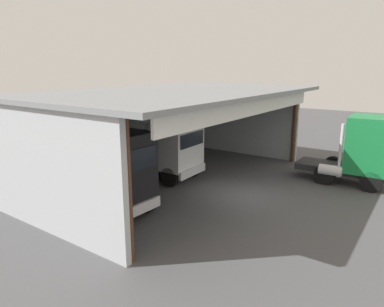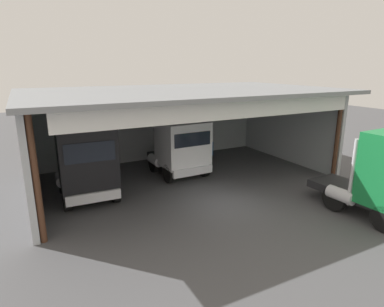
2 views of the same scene
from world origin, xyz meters
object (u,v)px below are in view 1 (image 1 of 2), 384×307
at_px(tool_cart, 167,151).
at_px(truck_white_center_left_bay, 171,150).
at_px(truck_green_center_bay, 362,150).
at_px(oil_drum, 168,152).
at_px(truck_black_yard_outside, 113,174).

bearing_deg(tool_cart, truck_white_center_left_bay, -137.67).
xyz_separation_m(truck_white_center_left_bay, truck_green_center_bay, (5.15, -8.96, 0.19)).
bearing_deg(truck_white_center_left_bay, oil_drum, -140.64).
height_order(truck_green_center_bay, tool_cart, truck_green_center_bay).
height_order(truck_black_yard_outside, tool_cart, truck_black_yard_outside).
bearing_deg(truck_green_center_bay, oil_drum, -84.43).
height_order(truck_black_yard_outside, truck_green_center_bay, truck_green_center_bay).
distance_m(truck_green_center_bay, tool_cart, 12.39).
distance_m(truck_white_center_left_bay, tool_cart, 4.98).
xyz_separation_m(truck_black_yard_outside, tool_cart, (9.02, 4.48, -1.40)).
relative_size(truck_black_yard_outside, tool_cart, 4.89).
xyz_separation_m(truck_white_center_left_bay, oil_drum, (3.55, 3.09, -1.28)).
relative_size(truck_white_center_left_bay, oil_drum, 5.09).
height_order(oil_drum, tool_cart, tool_cart).
xyz_separation_m(truck_black_yard_outside, truck_green_center_bay, (10.60, -7.72, 0.02)).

